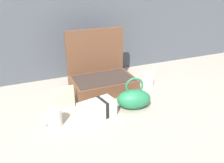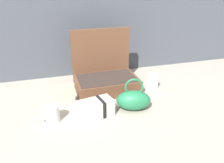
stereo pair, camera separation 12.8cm
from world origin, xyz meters
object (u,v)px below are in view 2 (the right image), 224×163
open_suitcase (105,77)px  teal_pouch_handbag (133,100)px  cream_toiletry_bag (96,108)px  coffee_mug (52,114)px  info_card_left (152,81)px  poster_card_right (65,96)px

open_suitcase → teal_pouch_handbag: open_suitcase is taller
open_suitcase → teal_pouch_handbag: size_ratio=1.87×
open_suitcase → teal_pouch_handbag: 0.34m
teal_pouch_handbag → cream_toiletry_bag: 0.23m
teal_pouch_handbag → cream_toiletry_bag: (-0.23, -0.00, -0.02)m
coffee_mug → info_card_left: bearing=16.5°
teal_pouch_handbag → coffee_mug: size_ratio=2.03×
open_suitcase → coffee_mug: open_suitcase is taller
info_card_left → coffee_mug: bearing=-152.9°
cream_toiletry_bag → info_card_left: (0.46, 0.22, 0.02)m
cream_toiletry_bag → coffee_mug: 0.24m
open_suitcase → coffee_mug: (-0.39, -0.32, -0.04)m
coffee_mug → poster_card_right: bearing=58.9°
teal_pouch_handbag → info_card_left: (0.23, 0.21, -0.00)m
coffee_mug → poster_card_right: (0.09, 0.14, 0.03)m
teal_pouch_handbag → poster_card_right: teal_pouch_handbag is taller
info_card_left → poster_card_right: size_ratio=0.86×
cream_toiletry_bag → poster_card_right: bearing=135.6°
info_card_left → poster_card_right: (-0.61, -0.06, 0.01)m
open_suitcase → teal_pouch_handbag: bearing=-75.6°
teal_pouch_handbag → poster_card_right: (-0.38, 0.15, 0.01)m
coffee_mug → open_suitcase: bearing=39.9°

